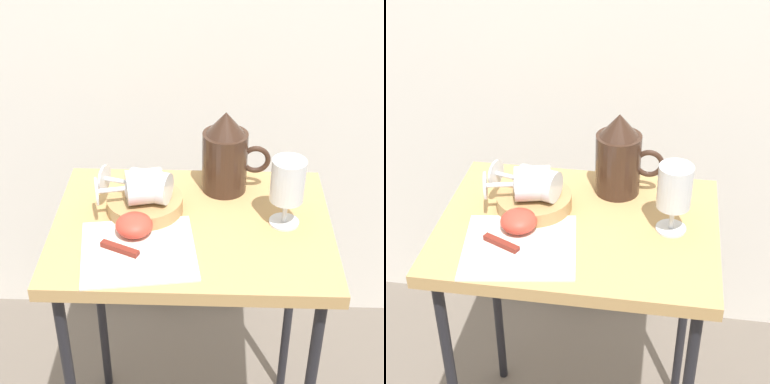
# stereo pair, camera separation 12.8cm
# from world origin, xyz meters

# --- Properties ---
(curtain_drape) EXTENTS (2.40, 0.03, 2.05)m
(curtain_drape) POSITION_xyz_m (0.00, 0.55, 1.02)
(curtain_drape) COLOR silver
(curtain_drape) RESTS_ON ground_plane
(table) EXTENTS (0.59, 0.44, 0.73)m
(table) POSITION_xyz_m (0.00, 0.00, 0.65)
(table) COLOR tan
(table) RESTS_ON ground_plane
(linen_napkin) EXTENTS (0.26, 0.24, 0.00)m
(linen_napkin) POSITION_xyz_m (-0.10, -0.10, 0.73)
(linen_napkin) COLOR silver
(linen_napkin) RESTS_ON table
(basket_tray) EXTENTS (0.16, 0.16, 0.03)m
(basket_tray) POSITION_xyz_m (-0.10, 0.04, 0.74)
(basket_tray) COLOR #AD8451
(basket_tray) RESTS_ON table
(pitcher) EXTENTS (0.15, 0.10, 0.19)m
(pitcher) POSITION_xyz_m (0.07, 0.14, 0.80)
(pitcher) COLOR #382319
(pitcher) RESTS_ON table
(wine_glass_upright) EXTENTS (0.07, 0.07, 0.15)m
(wine_glass_upright) POSITION_xyz_m (0.20, 0.01, 0.82)
(wine_glass_upright) COLOR silver
(wine_glass_upright) RESTS_ON table
(wine_glass_tipped_near) EXTENTS (0.16, 0.10, 0.07)m
(wine_glass_tipped_near) POSITION_xyz_m (-0.10, 0.04, 0.80)
(wine_glass_tipped_near) COLOR silver
(wine_glass_tipped_near) RESTS_ON basket_tray
(wine_glass_tipped_far) EXTENTS (0.15, 0.10, 0.08)m
(wine_glass_tipped_far) POSITION_xyz_m (-0.11, 0.03, 0.80)
(wine_glass_tipped_far) COLOR silver
(wine_glass_tipped_far) RESTS_ON basket_tray
(apple_half_left) EXTENTS (0.08, 0.08, 0.04)m
(apple_half_left) POSITION_xyz_m (-0.12, -0.04, 0.75)
(apple_half_left) COLOR #CC3D2D
(apple_half_left) RESTS_ON linen_napkin
(knife) EXTENTS (0.20, 0.10, 0.01)m
(knife) POSITION_xyz_m (-0.11, -0.12, 0.73)
(knife) COLOR silver
(knife) RESTS_ON linen_napkin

